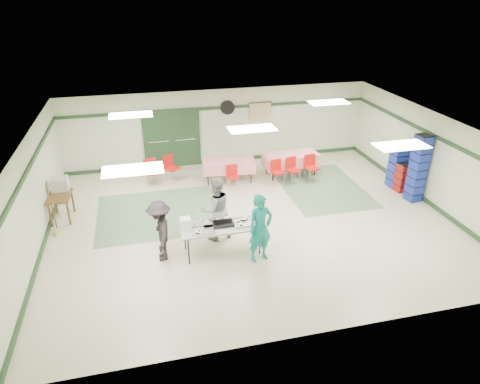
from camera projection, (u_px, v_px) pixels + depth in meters
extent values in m
plane|color=beige|center=(251.00, 220.00, 12.08)|extent=(11.00, 11.00, 0.00)
plane|color=white|center=(252.00, 128.00, 10.89)|extent=(11.00, 11.00, 0.00)
plane|color=beige|center=(219.00, 127.00, 15.41)|extent=(11.00, 0.00, 11.00)
plane|color=beige|center=(317.00, 277.00, 7.56)|extent=(11.00, 0.00, 11.00)
plane|color=beige|center=(32.00, 198.00, 10.33)|extent=(0.00, 9.00, 9.00)
plane|color=beige|center=(431.00, 159.00, 12.64)|extent=(0.00, 9.00, 9.00)
cube|color=#1F3920|center=(219.00, 108.00, 15.07)|extent=(11.00, 0.06, 0.10)
cube|color=#1F3920|center=(220.00, 160.00, 15.95)|extent=(11.00, 0.06, 0.12)
cube|color=#1F3920|center=(27.00, 171.00, 10.03)|extent=(0.06, 9.00, 0.10)
cube|color=#1F3920|center=(44.00, 243.00, 10.91)|extent=(0.06, 9.00, 0.12)
cube|color=#1F3920|center=(435.00, 136.00, 12.32)|extent=(0.06, 9.00, 0.10)
cube|color=#1F3920|center=(422.00, 197.00, 13.20)|extent=(0.06, 9.00, 0.12)
cube|color=slate|center=(159.00, 213.00, 12.43)|extent=(3.50, 3.00, 0.01)
cube|color=slate|center=(322.00, 187.00, 13.98)|extent=(2.50, 3.50, 0.01)
cube|color=gray|center=(159.00, 140.00, 15.03)|extent=(0.90, 0.06, 2.10)
cube|color=gray|center=(186.00, 138.00, 15.23)|extent=(0.90, 0.06, 2.10)
cube|color=#1F3920|center=(172.00, 139.00, 15.11)|extent=(2.00, 0.03, 2.15)
cylinder|color=black|center=(228.00, 108.00, 15.11)|extent=(0.50, 0.10, 0.50)
cube|color=tan|center=(260.00, 111.00, 15.45)|extent=(0.80, 0.02, 0.60)
cube|color=#9D9D99|center=(222.00, 226.00, 10.34)|extent=(2.03, 0.85, 0.04)
cylinder|color=black|center=(189.00, 252.00, 10.03)|extent=(0.04, 0.04, 0.72)
cylinder|color=black|center=(260.00, 241.00, 10.42)|extent=(0.04, 0.04, 0.72)
cylinder|color=black|center=(185.00, 237.00, 10.60)|extent=(0.04, 0.04, 0.72)
cylinder|color=black|center=(253.00, 228.00, 10.99)|extent=(0.04, 0.04, 0.72)
cube|color=silver|center=(246.00, 222.00, 10.45)|extent=(0.63, 0.48, 0.02)
cube|color=silver|center=(215.00, 224.00, 10.37)|extent=(0.57, 0.44, 0.02)
cube|color=silver|center=(202.00, 231.00, 10.08)|extent=(0.56, 0.43, 0.02)
cube|color=black|center=(223.00, 224.00, 10.32)|extent=(0.51, 0.32, 0.08)
cube|color=white|center=(185.00, 223.00, 10.13)|extent=(0.25, 0.23, 0.28)
imported|color=#13827E|center=(260.00, 228.00, 10.02)|extent=(0.71, 0.56, 1.71)
imported|color=gray|center=(216.00, 209.00, 10.87)|extent=(0.97, 0.84, 1.71)
imported|color=black|center=(160.00, 231.00, 10.07)|extent=(0.58, 1.00, 1.54)
cube|color=red|center=(291.00, 155.00, 14.61)|extent=(1.91, 0.92, 0.05)
cube|color=red|center=(291.00, 160.00, 14.69)|extent=(1.91, 0.94, 0.40)
cylinder|color=black|center=(273.00, 171.00, 14.30)|extent=(0.04, 0.04, 0.72)
cylinder|color=black|center=(315.00, 166.00, 14.71)|extent=(0.04, 0.04, 0.72)
cylinder|color=black|center=(267.00, 164.00, 14.83)|extent=(0.04, 0.04, 0.72)
cylinder|color=black|center=(307.00, 159.00, 15.24)|extent=(0.04, 0.04, 0.72)
cube|color=red|center=(228.00, 160.00, 14.14)|extent=(1.78, 0.90, 0.05)
cube|color=red|center=(229.00, 165.00, 14.23)|extent=(1.78, 0.92, 0.40)
cylinder|color=black|center=(208.00, 175.00, 13.97)|extent=(0.04, 0.04, 0.72)
cylinder|color=black|center=(251.00, 173.00, 14.15)|extent=(0.04, 0.04, 0.72)
cylinder|color=black|center=(207.00, 169.00, 14.48)|extent=(0.04, 0.04, 0.72)
cylinder|color=black|center=(248.00, 166.00, 14.66)|extent=(0.04, 0.04, 0.72)
cube|color=red|center=(294.00, 170.00, 14.14)|extent=(0.49, 0.49, 0.04)
cube|color=red|center=(291.00, 162.00, 14.19)|extent=(0.40, 0.14, 0.40)
cylinder|color=silver|center=(292.00, 179.00, 14.05)|extent=(0.02, 0.02, 0.42)
cylinder|color=silver|center=(300.00, 177.00, 14.19)|extent=(0.02, 0.02, 0.42)
cylinder|color=silver|center=(286.00, 176.00, 14.30)|extent=(0.02, 0.02, 0.42)
cylinder|color=silver|center=(294.00, 174.00, 14.44)|extent=(0.02, 0.02, 0.42)
cube|color=red|center=(278.00, 172.00, 14.04)|extent=(0.45, 0.45, 0.04)
cube|color=red|center=(276.00, 165.00, 14.09)|extent=(0.38, 0.11, 0.38)
cylinder|color=silver|center=(276.00, 181.00, 13.95)|extent=(0.02, 0.02, 0.40)
cylinder|color=silver|center=(284.00, 179.00, 14.07)|extent=(0.02, 0.02, 0.40)
cylinder|color=silver|center=(271.00, 178.00, 14.20)|extent=(0.02, 0.02, 0.40)
cylinder|color=silver|center=(280.00, 176.00, 14.32)|extent=(0.02, 0.02, 0.40)
cube|color=red|center=(312.00, 168.00, 14.27)|extent=(0.46, 0.46, 0.04)
cube|color=red|center=(310.00, 160.00, 14.33)|extent=(0.41, 0.09, 0.41)
cylinder|color=silver|center=(310.00, 177.00, 14.19)|extent=(0.02, 0.02, 0.43)
cylinder|color=silver|center=(318.00, 176.00, 14.29)|extent=(0.02, 0.02, 0.43)
cylinder|color=silver|center=(305.00, 173.00, 14.46)|extent=(0.02, 0.02, 0.43)
cylinder|color=silver|center=(313.00, 172.00, 14.57)|extent=(0.02, 0.02, 0.43)
cube|color=red|center=(233.00, 177.00, 13.73)|extent=(0.38, 0.38, 0.04)
cube|color=red|center=(232.00, 170.00, 13.78)|extent=(0.37, 0.05, 0.37)
cylinder|color=silver|center=(230.00, 186.00, 13.66)|extent=(0.02, 0.02, 0.38)
cylinder|color=silver|center=(239.00, 185.00, 13.73)|extent=(0.02, 0.02, 0.38)
cylinder|color=silver|center=(228.00, 182.00, 13.91)|extent=(0.02, 0.02, 0.38)
cylinder|color=silver|center=(236.00, 181.00, 13.98)|extent=(0.02, 0.02, 0.38)
cube|color=red|center=(173.00, 168.00, 14.24)|extent=(0.59, 0.59, 0.04)
cube|color=red|center=(168.00, 161.00, 14.23)|extent=(0.34, 0.30, 0.42)
cylinder|color=silver|center=(173.00, 178.00, 14.13)|extent=(0.02, 0.02, 0.44)
cylinder|color=silver|center=(180.00, 175.00, 14.37)|extent=(0.02, 0.02, 0.44)
cylinder|color=silver|center=(166.00, 175.00, 14.31)|extent=(0.02, 0.02, 0.44)
cylinder|color=silver|center=(173.00, 172.00, 14.55)|extent=(0.02, 0.02, 0.44)
cube|color=red|center=(152.00, 173.00, 13.92)|extent=(0.49, 0.49, 0.04)
cube|color=red|center=(150.00, 164.00, 13.97)|extent=(0.41, 0.13, 0.41)
cylinder|color=silver|center=(149.00, 182.00, 13.82)|extent=(0.02, 0.02, 0.44)
cylinder|color=silver|center=(159.00, 180.00, 13.95)|extent=(0.02, 0.02, 0.44)
cylinder|color=silver|center=(146.00, 178.00, 14.09)|extent=(0.02, 0.02, 0.44)
cylinder|color=silver|center=(156.00, 177.00, 14.22)|extent=(0.02, 0.02, 0.44)
cube|color=#192B97|center=(397.00, 166.00, 13.77)|extent=(0.44, 0.44, 1.40)
cube|color=maroon|center=(402.00, 177.00, 13.56)|extent=(0.41, 0.41, 0.94)
cube|color=#192B97|center=(418.00, 169.00, 12.72)|extent=(0.45, 0.45, 2.10)
cube|color=brown|center=(59.00, 196.00, 11.82)|extent=(0.64, 0.95, 0.05)
cube|color=brown|center=(50.00, 215.00, 11.60)|extent=(0.05, 0.05, 0.70)
cube|color=brown|center=(69.00, 214.00, 11.69)|extent=(0.05, 0.05, 0.70)
cube|color=brown|center=(55.00, 203.00, 12.27)|extent=(0.05, 0.05, 0.70)
cube|color=brown|center=(73.00, 201.00, 12.36)|extent=(0.05, 0.05, 0.70)
cube|color=#B0B0AB|center=(60.00, 184.00, 12.04)|extent=(0.47, 0.41, 0.36)
cylinder|color=brown|center=(52.00, 210.00, 11.15)|extent=(0.08, 0.22, 1.35)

